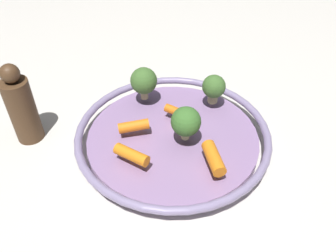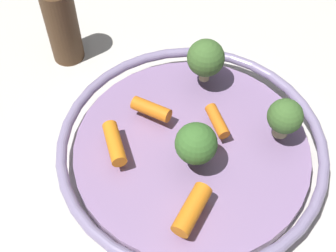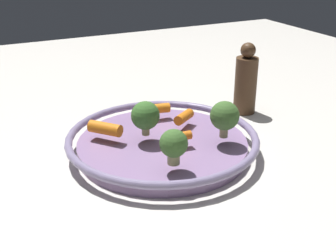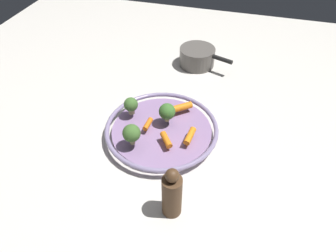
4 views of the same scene
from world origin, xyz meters
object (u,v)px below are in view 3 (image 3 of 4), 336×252
at_px(baby_carrot_right, 155,109).
at_px(broccoli_floret_large, 145,116).
at_px(broccoli_floret_mid, 174,144).
at_px(serving_bowl, 162,143).
at_px(baby_carrot_back, 105,128).
at_px(pepper_mill, 246,82).
at_px(broccoli_floret_small, 225,116).
at_px(baby_carrot_near_rim, 178,137).
at_px(baby_carrot_center, 184,117).

height_order(baby_carrot_right, broccoli_floret_large, broccoli_floret_large).
distance_m(broccoli_floret_large, broccoli_floret_mid, 0.12).
relative_size(baby_carrot_right, broccoli_floret_large, 0.97).
distance_m(serving_bowl, broccoli_floret_mid, 0.12).
xyz_separation_m(serving_bowl, baby_carrot_right, (-0.03, -0.09, 0.03)).
distance_m(baby_carrot_back, pepper_mill, 0.34).
bearing_deg(baby_carrot_right, broccoli_floret_large, 56.37).
distance_m(broccoli_floret_small, pepper_mill, 0.22).
xyz_separation_m(baby_carrot_back, broccoli_floret_mid, (-0.06, 0.15, 0.02)).
height_order(baby_carrot_near_rim, broccoli_floret_small, broccoli_floret_small).
height_order(broccoli_floret_large, broccoli_floret_mid, broccoli_floret_large).
distance_m(baby_carrot_right, pepper_mill, 0.22).
height_order(baby_carrot_center, broccoli_floret_small, broccoli_floret_small).
height_order(baby_carrot_back, broccoli_floret_mid, broccoli_floret_mid).
xyz_separation_m(baby_carrot_right, broccoli_floret_large, (0.06, 0.08, 0.03)).
bearing_deg(broccoli_floret_large, baby_carrot_right, -123.63).
bearing_deg(serving_bowl, pepper_mill, -158.26).
bearing_deg(baby_carrot_back, baby_carrot_center, 175.85).
bearing_deg(baby_carrot_near_rim, serving_bowl, -74.89).
bearing_deg(broccoli_floret_large, broccoli_floret_mid, 87.97).
distance_m(serving_bowl, broccoli_floret_small, 0.12).
height_order(serving_bowl, pepper_mill, pepper_mill).
xyz_separation_m(baby_carrot_near_rim, broccoli_floret_mid, (0.04, 0.07, 0.03)).
relative_size(broccoli_floret_mid, pepper_mill, 0.37).
bearing_deg(serving_bowl, baby_carrot_back, -24.92).
height_order(baby_carrot_near_rim, baby_carrot_back, baby_carrot_back).
distance_m(baby_carrot_center, pepper_mill, 0.20).
bearing_deg(broccoli_floret_mid, broccoli_floret_large, -92.03).
bearing_deg(pepper_mill, broccoli_floret_large, 17.94).
height_order(baby_carrot_center, pepper_mill, pepper_mill).
height_order(serving_bowl, baby_carrot_near_rim, baby_carrot_near_rim).
height_order(baby_carrot_near_rim, broccoli_floret_large, broccoli_floret_large).
relative_size(serving_bowl, pepper_mill, 2.22).
bearing_deg(baby_carrot_near_rim, broccoli_floret_large, -51.76).
bearing_deg(broccoli_floret_mid, baby_carrot_right, -106.56).
bearing_deg(baby_carrot_right, broccoli_floret_small, 112.41).
bearing_deg(broccoli_floret_mid, baby_carrot_center, -123.55).
height_order(serving_bowl, broccoli_floret_small, broccoli_floret_small).
bearing_deg(pepper_mill, broccoli_floret_small, 45.30).
xyz_separation_m(serving_bowl, broccoli_floret_mid, (0.03, 0.11, 0.05)).
bearing_deg(broccoli_floret_large, baby_carrot_center, -165.93).
bearing_deg(baby_carrot_center, baby_carrot_near_rim, 55.25).
distance_m(baby_carrot_right, broccoli_floret_mid, 0.21).
bearing_deg(serving_bowl, baby_carrot_right, -106.50).
xyz_separation_m(broccoli_floret_mid, pepper_mill, (-0.28, -0.21, -0.00)).
xyz_separation_m(broccoli_floret_small, pepper_mill, (-0.16, -0.16, -0.01)).
height_order(baby_carrot_back, broccoli_floret_large, broccoli_floret_large).
bearing_deg(broccoli_floret_small, baby_carrot_back, -29.23).
bearing_deg(baby_carrot_right, baby_carrot_near_rim, 82.79).
bearing_deg(broccoli_floret_mid, pepper_mill, -143.48).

